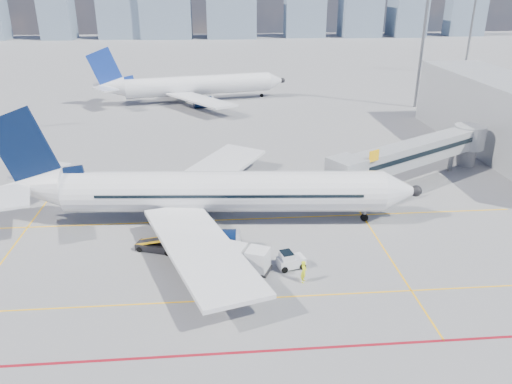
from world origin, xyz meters
TOP-DOWN VIEW (x-y plane):
  - ground at (0.00, 0.00)m, footprint 420.00×420.00m
  - apron_markings at (-0.58, -3.91)m, footprint 90.00×35.12m
  - jet_bridge at (23.51, 16.91)m, footprint 23.55×15.78m
  - terminal_block at (39.95, 26.00)m, footprint 10.00×42.00m
  - floodlight_mast_ne at (38.00, 55.00)m, footprint 3.20×0.61m
  - floodlight_mast_far at (65.00, 90.00)m, footprint 3.20×0.61m
  - distant_skyline at (-9.05, 190.00)m, footprint 248.86×15.71m
  - main_aircraft at (-2.12, 7.83)m, footprint 42.30×36.81m
  - second_aircraft at (-5.57, 63.54)m, footprint 39.21×33.80m
  - baggage_tug at (4.88, -1.80)m, footprint 2.53×1.90m
  - cargo_dolly at (1.16, -2.00)m, footprint 4.48×3.37m
  - belt_loader at (-6.63, 2.13)m, footprint 5.18×2.75m
  - ramp_worker at (5.70, -4.01)m, footprint 0.70×0.82m

SIDE VIEW (x-z plane):
  - ground at x=0.00m, z-range 0.00..0.00m
  - apron_markings at x=-0.58m, z-range 0.00..0.01m
  - belt_loader at x=-6.63m, z-range -0.51..1.59m
  - baggage_tug at x=4.88m, z-range -0.03..1.55m
  - ramp_worker at x=5.70m, z-range 0.00..1.92m
  - cargo_dolly at x=1.16m, z-range 0.11..2.35m
  - main_aircraft at x=-2.12m, z-range -2.96..9.39m
  - second_aircraft at x=-5.57m, z-range -2.55..9.00m
  - jet_bridge at x=23.51m, z-range 0.59..6.89m
  - terminal_block at x=39.95m, z-range 0.00..10.00m
  - distant_skyline at x=-9.05m, z-range -2.43..26.49m
  - floodlight_mast_ne at x=38.00m, z-range 0.86..26.31m
  - floodlight_mast_far at x=65.00m, z-range 0.86..26.31m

